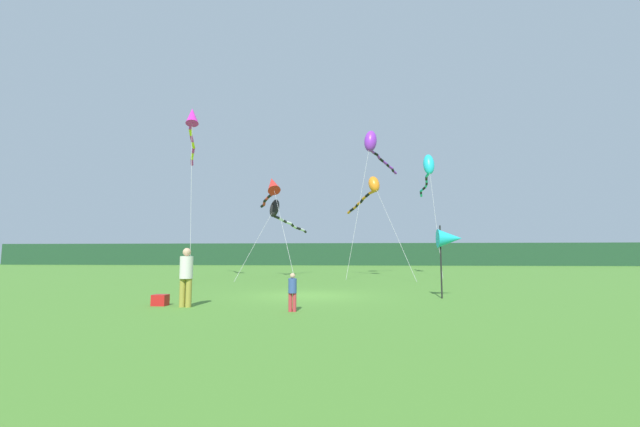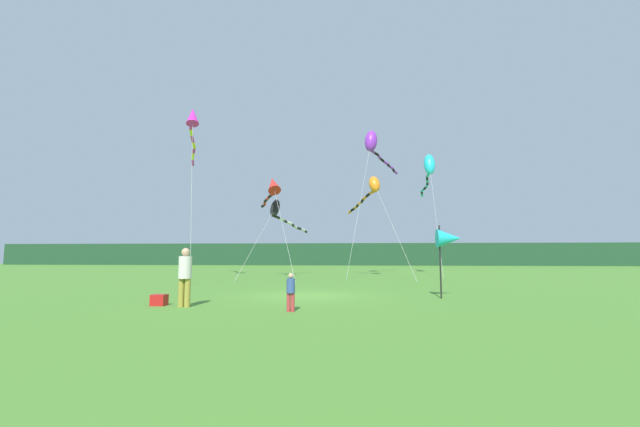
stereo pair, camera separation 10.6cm
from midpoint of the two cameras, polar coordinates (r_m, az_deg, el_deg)
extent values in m
plane|color=#4C842D|center=(16.28, -1.99, -11.59)|extent=(120.00, 120.00, 0.00)
cube|color=#1E4228|center=(61.11, 3.02, -5.81)|extent=(108.00, 3.20, 3.29)
cylinder|color=olive|center=(13.45, -19.20, -10.60)|extent=(0.18, 0.18, 0.88)
cylinder|color=olive|center=(13.37, -18.40, -10.66)|extent=(0.18, 0.18, 0.88)
cylinder|color=silver|center=(13.36, -18.69, -7.27)|extent=(0.40, 0.40, 0.70)
sphere|color=tan|center=(13.35, -18.62, -5.22)|extent=(0.26, 0.26, 0.26)
cylinder|color=#B23338|center=(11.79, -4.51, -12.49)|extent=(0.11, 0.11, 0.53)
cylinder|color=#B23338|center=(11.77, -3.92, -12.50)|extent=(0.11, 0.11, 0.53)
cylinder|color=#334C8C|center=(11.74, -4.20, -10.21)|extent=(0.24, 0.24, 0.42)
sphere|color=tan|center=(11.72, -4.19, -8.82)|extent=(0.15, 0.15, 0.15)
cube|color=red|center=(14.09, -21.98, -11.35)|extent=(0.45, 0.38, 0.35)
cylinder|color=black|center=(15.80, 16.64, -6.57)|extent=(0.06, 0.06, 2.72)
cone|color=#1EB7CC|center=(15.88, 17.79, -3.39)|extent=(0.90, 0.70, 0.70)
cylinder|color=#B2B2B2|center=(30.78, 15.98, -0.44)|extent=(0.07, 4.16, 8.82)
ellipsoid|color=#1EB7CC|center=(33.47, 15.12, 6.76)|extent=(0.89, 1.19, 1.90)
cylinder|color=#1EB7CC|center=(33.60, 14.98, 5.35)|extent=(0.30, 0.69, 0.34)
cylinder|color=black|center=(34.17, 14.81, 4.91)|extent=(0.31, 0.69, 0.34)
cylinder|color=#1EB7CC|center=(34.76, 14.83, 4.54)|extent=(0.34, 0.68, 0.28)
cylinder|color=black|center=(35.36, 14.85, 4.20)|extent=(0.30, 0.68, 0.31)
cylinder|color=#1EB7CC|center=(35.95, 14.78, 3.87)|extent=(0.23, 0.66, 0.29)
cylinder|color=black|center=(36.53, 14.56, 3.55)|extent=(0.31, 0.68, 0.31)
cylinder|color=#1EB7CC|center=(37.10, 14.24, 3.26)|extent=(0.32, 0.68, 0.28)
cylinder|color=black|center=(37.68, 14.08, 2.96)|extent=(0.32, 0.69, 0.32)
cylinder|color=#1EB7CC|center=(38.27, 14.12, 2.61)|extent=(0.33, 0.70, 0.36)
cylinder|color=#B2B2B2|center=(26.59, 10.28, -2.09)|extent=(2.23, 4.45, 6.66)
ellipsoid|color=orange|center=(29.10, 7.58, 4.15)|extent=(1.22, 1.39, 1.44)
cylinder|color=orange|center=(29.21, 7.28, 3.02)|extent=(0.48, 0.56, 0.28)
cylinder|color=black|center=(29.61, 6.72, 2.67)|extent=(0.45, 0.60, 0.35)
cylinder|color=orange|center=(30.03, 6.26, 2.27)|extent=(0.41, 0.59, 0.32)
cylinder|color=black|center=(30.48, 5.90, 1.87)|extent=(0.36, 0.61, 0.36)
cylinder|color=orange|center=(30.93, 5.54, 1.50)|extent=(0.41, 0.58, 0.29)
cylinder|color=black|center=(31.39, 5.22, 1.20)|extent=(0.33, 0.59, 0.31)
cylinder|color=orange|center=(31.86, 4.95, 0.90)|extent=(0.37, 0.58, 0.29)
cylinder|color=black|center=(32.30, 4.54, 0.58)|extent=(0.50, 0.58, 0.35)
cylinder|color=orange|center=(32.72, 4.11, 0.24)|extent=(0.40, 0.59, 0.33)
cylinder|color=#B2B2B2|center=(28.34, 5.49, 1.22)|extent=(1.88, 3.63, 10.21)
ellipsoid|color=purple|center=(31.16, 7.10, 10.17)|extent=(1.44, 1.61, 1.89)
cylinder|color=purple|center=(31.18, 7.33, 8.76)|extent=(0.44, 0.57, 0.30)
cylinder|color=black|center=(31.58, 7.80, 8.41)|extent=(0.48, 0.55, 0.27)
cylinder|color=purple|center=(31.99, 8.20, 8.02)|extent=(0.39, 0.60, 0.35)
cylinder|color=black|center=(32.40, 8.59, 7.58)|extent=(0.49, 0.57, 0.33)
cylinder|color=purple|center=(32.78, 9.08, 7.18)|extent=(0.50, 0.56, 0.33)
cylinder|color=black|center=(33.20, 9.47, 6.83)|extent=(0.39, 0.57, 0.28)
cylinder|color=purple|center=(33.61, 9.86, 6.50)|extent=(0.51, 0.55, 0.32)
cylinder|color=black|center=(34.04, 10.20, 6.15)|extent=(0.34, 0.58, 0.30)
cylinder|color=purple|center=(34.48, 10.47, 5.80)|extent=(0.47, 0.57, 0.32)
cylinder|color=#B2B2B2|center=(25.62, -17.97, 2.89)|extent=(1.59, 3.25, 10.79)
cone|color=#E026B2|center=(28.63, -17.83, 13.09)|extent=(1.26, 1.42, 1.42)
cylinder|color=#E026B2|center=(28.91, -17.98, 11.78)|extent=(0.65, 0.93, 0.30)
cylinder|color=yellow|center=(29.76, -18.04, 11.00)|extent=(0.50, 0.98, 0.37)
cylinder|color=#E026B2|center=(30.60, -17.89, 10.16)|extent=(0.47, 1.00, 0.40)
cylinder|color=yellow|center=(31.44, -17.70, 9.34)|extent=(0.45, 1.00, 0.40)
cylinder|color=#E026B2|center=(32.30, -17.67, 8.61)|extent=(0.61, 0.96, 0.35)
cylinder|color=yellow|center=(33.15, -17.79, 7.83)|extent=(0.63, 0.98, 0.50)
cylinder|color=#E026B2|center=(34.00, -17.84, 7.00)|extent=(0.54, 1.00, 0.46)
cylinder|color=#B2B2B2|center=(25.30, -5.41, -2.13)|extent=(2.38, 4.88, 6.53)
cone|color=red|center=(28.28, -6.84, 4.15)|extent=(1.47, 1.75, 1.57)
cylinder|color=red|center=(28.43, -6.94, 2.89)|extent=(0.39, 0.59, 0.34)
cylinder|color=black|center=(28.89, -7.24, 2.51)|extent=(0.48, 0.56, 0.29)
cylinder|color=red|center=(29.34, -7.57, 2.20)|extent=(0.43, 0.57, 0.29)
cylinder|color=black|center=(29.81, -7.86, 1.88)|extent=(0.45, 0.57, 0.31)
cylinder|color=red|center=(30.28, -8.04, 1.49)|extent=(0.34, 0.60, 0.36)
cylinder|color=black|center=(30.74, -8.24, 1.13)|extent=(0.48, 0.56, 0.29)
cylinder|color=#B2B2B2|center=(26.88, -9.17, -3.93)|extent=(1.45, 4.87, 4.99)
ellipsoid|color=black|center=(29.27, -6.59, 0.77)|extent=(0.98, 1.41, 1.62)
cylinder|color=black|center=(29.50, -6.31, -0.51)|extent=(0.37, 0.71, 0.27)
cylinder|color=white|center=(30.08, -5.72, -0.79)|extent=(0.41, 0.72, 0.31)
cylinder|color=black|center=(30.66, -5.20, -1.08)|extent=(0.33, 0.71, 0.28)
cylinder|color=white|center=(31.23, -4.61, -1.31)|extent=(0.49, 0.70, 0.28)
cylinder|color=black|center=(31.81, -4.11, -1.60)|extent=(0.27, 0.72, 0.33)
cylinder|color=white|center=(32.43, -3.76, -1.89)|extent=(0.34, 0.72, 0.30)
cylinder|color=black|center=(33.01, -3.25, -2.11)|extent=(0.46, 0.70, 0.27)
cylinder|color=white|center=(33.57, -2.68, -2.30)|extent=(0.43, 0.71, 0.27)
cylinder|color=black|center=(34.18, -2.28, -2.52)|extent=(0.28, 0.71, 0.31)
camera|label=1|loc=(0.05, -90.14, 0.01)|focal=22.49mm
camera|label=2|loc=(0.05, 89.86, -0.01)|focal=22.49mm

